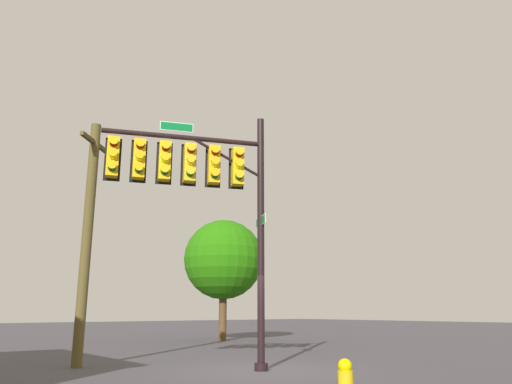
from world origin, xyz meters
TOP-DOWN VIEW (x-y plane):
  - ground_plane at (0.00, 0.00)m, footprint 120.00×120.00m
  - signal_pole_assembly at (1.78, -0.76)m, footprint 4.36×2.41m
  - utility_pole at (3.56, -3.83)m, footprint 1.37×1.35m
  - tree_near at (-6.77, -11.40)m, footprint 4.31×4.31m

SIDE VIEW (x-z plane):
  - ground_plane at x=0.00m, z-range 0.00..0.00m
  - utility_pole at x=3.56m, z-range 0.11..7.37m
  - tree_near at x=-6.77m, z-range 1.06..7.51m
  - signal_pole_assembly at x=1.78m, z-range 1.64..8.77m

